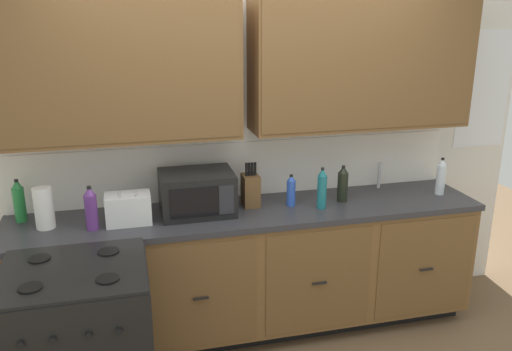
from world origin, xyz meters
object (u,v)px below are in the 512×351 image
Objects in this scene: microwave at (197,193)px; bottle_blue at (291,190)px; toaster at (128,209)px; knife_block at (251,190)px; bottle_green at (19,201)px; bottle_clear at (441,177)px; bottle_dark at (343,184)px; paper_towel_roll at (44,208)px; bottle_teal at (322,189)px; bottle_violet at (91,208)px; stove_range at (81,347)px.

bottle_blue is (0.64, -0.02, -0.03)m from microwave.
toaster is 0.83m from knife_block.
bottle_green is at bearing 163.79° from toaster.
knife_block is 1.40m from bottle_clear.
bottle_blue is at bearing 178.07° from bottle_clear.
bottle_dark is (1.47, 0.04, 0.03)m from toaster.
bottle_teal is at bearing -3.05° from paper_towel_roll.
knife_block is 1.05m from bottle_violet.
paper_towel_roll is 2.72m from bottle_clear.
bottle_dark is at bearing -4.04° from bottle_green.
bottle_dark is (1.02, -0.03, -0.01)m from microwave.
stove_range is 3.65× the size of paper_towel_roll.
paper_towel_roll is at bearing 179.23° from bottle_clear.
bottle_green is (-1.94, 0.25, -0.00)m from bottle_teal.
bottle_teal is 1.28× the size of bottle_blue.
bottle_green is 1.01× the size of bottle_violet.
bottle_clear is (1.77, -0.06, -0.01)m from microwave.
bottle_dark is at bearing -0.00° from paper_towel_roll.
microwave is 1.77m from bottle_clear.
bottle_clear is at bearing -0.77° from paper_towel_roll.
bottle_green is 1.25× the size of bottle_blue.
stove_range is 3.41× the size of bottle_violet.
microwave is 1.12m from bottle_green.
knife_block is at bearing 3.01° from paper_towel_roll.
bottle_violet is at bearing -176.85° from bottle_dark.
microwave is 0.45m from toaster.
bottle_teal is 1.04× the size of bottle_clear.
bottle_clear is at bearing -2.01° from microwave.
toaster is at bearing 63.23° from stove_range.
bottle_teal reaches higher than bottle_clear.
bottle_teal is 1.03× the size of bottle_violet.
bottle_teal reaches higher than bottle_dark.
stove_range is 3.66× the size of bottle_dark.
knife_block is 1.08× the size of bottle_teal.
bottle_clear reaches higher than toaster.
knife_block is 0.28m from bottle_blue.
paper_towel_roll is 0.94× the size of bottle_clear.
paper_towel_roll is at bearing 161.74° from bottle_violet.
bottle_dark is (-0.75, 0.04, -0.01)m from bottle_clear.
bottle_violet is (-2.44, -0.06, 0.00)m from bottle_clear.
bottle_green is at bearing 151.39° from bottle_violet.
stove_range is 1.98× the size of microwave.
bottle_green is at bearing 114.79° from stove_range.
toaster is 2.22m from bottle_clear.
toaster is (-0.45, -0.07, -0.04)m from microwave.
paper_towel_roll is 0.93× the size of bottle_green.
microwave is 1.74× the size of bottle_clear.
paper_towel_roll is at bearing -178.44° from microwave.
bottle_dark is 1.69m from bottle_violet.
paper_towel_roll is (-0.95, -0.03, -0.01)m from microwave.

